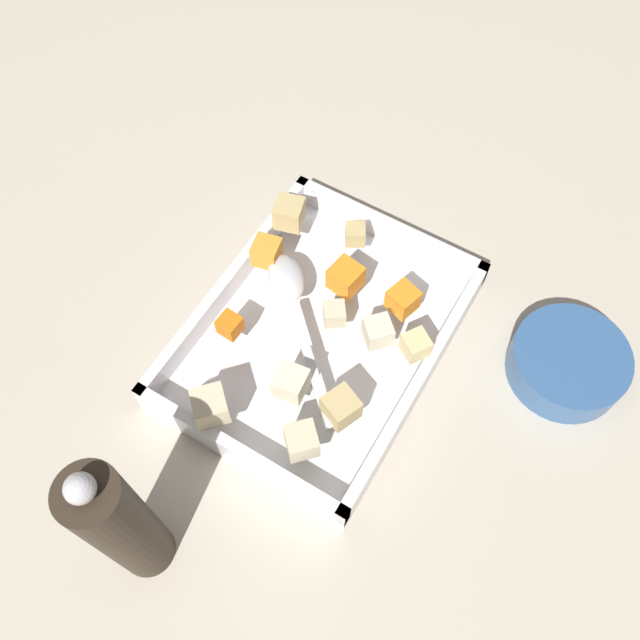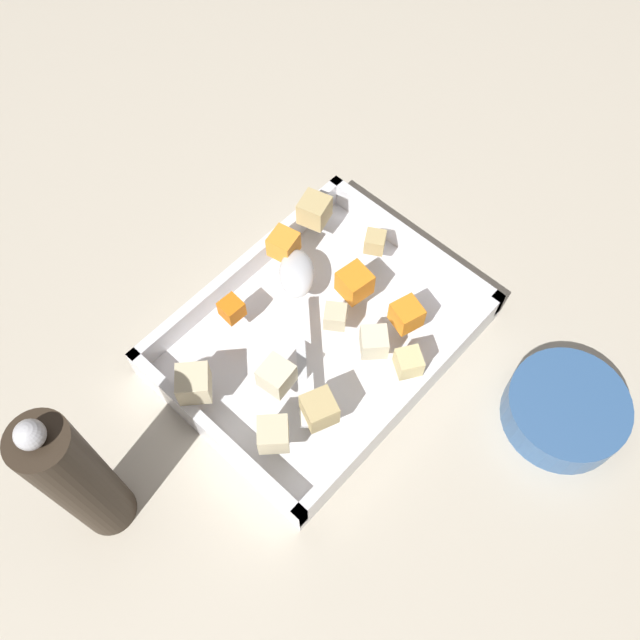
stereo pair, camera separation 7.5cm
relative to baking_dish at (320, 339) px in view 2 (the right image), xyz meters
name	(u,v)px [view 2 (the right image)]	position (x,y,z in m)	size (l,w,h in m)	color
ground_plane	(314,333)	(-0.01, -0.02, -0.01)	(4.00, 4.00, 0.00)	#BCB29E
baking_dish	(320,339)	(0.00, 0.00, 0.00)	(0.34, 0.26, 0.05)	silver
carrot_chunk_far_left	(355,283)	(-0.06, 0.00, 0.05)	(0.03, 0.03, 0.03)	orange
carrot_chunk_near_right	(232,309)	(0.06, -0.08, 0.05)	(0.02, 0.02, 0.02)	orange
carrot_chunk_heap_side	(407,315)	(-0.07, 0.07, 0.05)	(0.03, 0.03, 0.03)	orange
carrot_chunk_corner_nw	(284,244)	(-0.04, -0.10, 0.05)	(0.03, 0.03, 0.03)	orange
potato_chunk_corner_se	(374,342)	(-0.02, 0.06, 0.05)	(0.03, 0.03, 0.03)	beige
potato_chunk_front_center	(273,434)	(0.13, 0.06, 0.05)	(0.03, 0.03, 0.03)	beige
potato_chunk_corner_sw	(375,242)	(-0.12, -0.02, 0.05)	(0.02, 0.02, 0.02)	tan
potato_chunk_heap_top	(319,409)	(0.08, 0.07, 0.05)	(0.03, 0.03, 0.03)	tan
potato_chunk_under_handle	(276,376)	(0.08, 0.01, 0.05)	(0.03, 0.03, 0.03)	beige
potato_chunk_mid_left	(314,210)	(-0.10, -0.10, 0.05)	(0.03, 0.03, 0.03)	tan
potato_chunk_center	(409,362)	(-0.02, 0.10, 0.05)	(0.03, 0.03, 0.03)	#E0CC89
potato_chunk_near_spoon	(335,316)	(-0.01, 0.01, 0.05)	(0.02, 0.02, 0.02)	beige
potato_chunk_rim_edge	(194,383)	(0.15, -0.04, 0.05)	(0.03, 0.03, 0.03)	beige
serving_spoon	(297,284)	(-0.02, -0.05, 0.04)	(0.16, 0.17, 0.02)	silver
pepper_mill	(78,479)	(0.29, -0.03, 0.10)	(0.05, 0.05, 0.24)	#2D2319
small_prep_bowl	(565,410)	(-0.11, 0.25, 0.01)	(0.13, 0.13, 0.04)	#33598C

